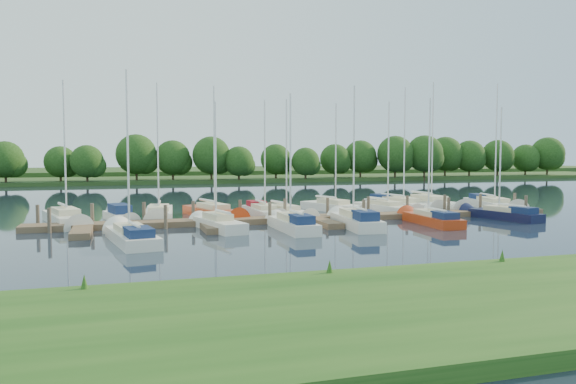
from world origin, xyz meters
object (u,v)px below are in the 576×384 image
object	(u,v)px
sailboat_s_2	(292,226)
dock	(315,219)
sailboat_n_0	(66,220)
motorboat	(121,217)
sailboat_n_5	(285,214)

from	to	relation	value
sailboat_s_2	dock	bearing A→B (deg)	52.15
sailboat_n_0	sailboat_s_2	world-z (taller)	sailboat_n_0
motorboat	sailboat_n_5	bearing A→B (deg)	162.16
dock	sailboat_n_0	world-z (taller)	sailboat_n_0
motorboat	sailboat_s_2	xyz separation A→B (m)	(10.73, -8.58, -0.00)
dock	motorboat	bearing A→B (deg)	161.14
sailboat_s_2	sailboat_n_0	bearing A→B (deg)	150.76
sailboat_n_0	sailboat_n_5	xyz separation A→B (m)	(16.25, -0.14, -0.01)
sailboat_n_0	sailboat_s_2	distance (m)	16.45
dock	sailboat_n_0	xyz separation A→B (m)	(-17.41, 3.95, 0.08)
sailboat_n_5	sailboat_s_2	world-z (taller)	sailboat_n_5
sailboat_n_0	motorboat	world-z (taller)	sailboat_n_0
sailboat_s_2	motorboat	bearing A→B (deg)	140.62
motorboat	sailboat_s_2	distance (m)	13.74
motorboat	sailboat_n_0	bearing A→B (deg)	-2.82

